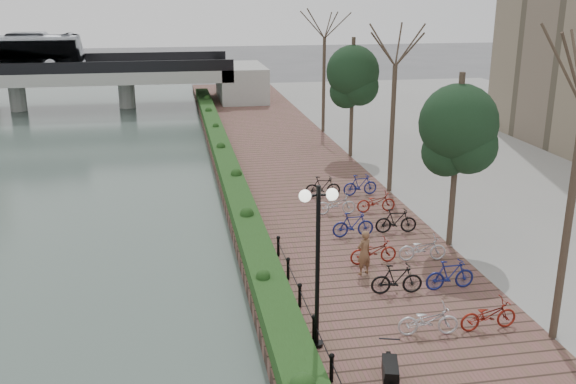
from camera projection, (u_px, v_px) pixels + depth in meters
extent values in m
cube|color=brown|center=(302.00, 191.00, 31.84)|extent=(8.00, 75.00, 0.50)
cube|color=#1E3A15|center=(229.00, 170.00, 33.44)|extent=(1.10, 56.00, 0.60)
cylinder|color=black|center=(332.00, 369.00, 15.72)|extent=(0.10, 0.10, 0.70)
cylinder|color=black|center=(314.00, 329.00, 17.60)|extent=(0.10, 0.10, 0.70)
cylinder|color=black|center=(300.00, 296.00, 19.47)|extent=(0.10, 0.10, 0.70)
cylinder|color=black|center=(288.00, 270.00, 21.35)|extent=(0.10, 0.10, 0.70)
cylinder|color=black|center=(278.00, 247.00, 23.23)|extent=(0.10, 0.10, 0.70)
cylinder|color=black|center=(318.00, 269.00, 16.75)|extent=(0.12, 0.12, 4.55)
cylinder|color=black|center=(319.00, 195.00, 16.15)|extent=(0.70, 0.06, 0.06)
sphere|color=white|center=(305.00, 196.00, 16.09)|extent=(0.32, 0.32, 0.32)
sphere|color=white|center=(332.00, 194.00, 16.21)|extent=(0.32, 0.32, 0.32)
imported|color=brown|center=(364.00, 253.00, 21.63)|extent=(0.68, 0.58, 1.57)
imported|color=silver|center=(429.00, 322.00, 17.77)|extent=(0.60, 1.71, 0.90)
imported|color=black|center=(398.00, 280.00, 20.20)|extent=(0.47, 1.66, 1.00)
imported|color=maroon|center=(373.00, 251.00, 22.66)|extent=(0.60, 1.71, 0.90)
imported|color=navy|center=(353.00, 224.00, 25.09)|extent=(0.47, 1.66, 1.00)
imported|color=silver|center=(336.00, 205.00, 27.54)|extent=(0.60, 1.71, 0.90)
imported|color=black|center=(323.00, 186.00, 29.97)|extent=(0.47, 1.66, 1.00)
imported|color=maroon|center=(490.00, 316.00, 18.08)|extent=(0.60, 1.71, 0.90)
imported|color=navy|center=(451.00, 276.00, 20.51)|extent=(0.47, 1.66, 1.00)
imported|color=silver|center=(421.00, 247.00, 22.96)|extent=(0.60, 1.71, 0.90)
imported|color=black|center=(397.00, 221.00, 25.39)|extent=(0.47, 1.66, 1.00)
imported|color=maroon|center=(376.00, 202.00, 27.85)|extent=(0.60, 1.71, 0.90)
imported|color=navy|center=(360.00, 184.00, 30.27)|extent=(0.47, 1.66, 1.00)
cube|color=#A2A39E|center=(15.00, 76.00, 53.62)|extent=(36.00, 8.00, 1.00)
cube|color=black|center=(2.00, 69.00, 49.68)|extent=(36.00, 0.15, 0.90)
cube|color=black|center=(23.00, 59.00, 57.00)|extent=(36.00, 0.15, 0.90)
cylinder|color=#A2A39E|center=(18.00, 96.00, 54.15)|extent=(1.40, 1.40, 2.50)
cylinder|color=#A2A39E|center=(127.00, 94.00, 55.67)|extent=(1.40, 1.40, 2.50)
imported|color=white|center=(15.00, 51.00, 53.07)|extent=(2.52, 10.77, 3.00)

